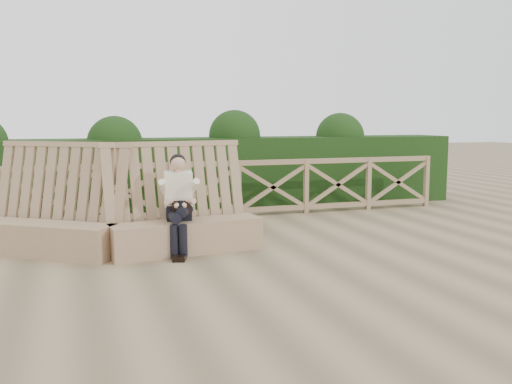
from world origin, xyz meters
name	(u,v)px	position (x,y,z in m)	size (l,w,h in m)	color
ground	(263,262)	(0.00, 0.00, 0.00)	(60.00, 60.00, 0.00)	brown
bench	(115,225)	(-1.82, 1.19, 0.40)	(4.11, 1.90, 1.60)	olive
woman	(179,200)	(-0.96, 0.88, 0.76)	(0.43, 0.86, 1.42)	black
guardrail	(202,190)	(0.00, 3.50, 0.55)	(10.10, 0.09, 1.10)	#937855
hedge	(189,174)	(0.00, 4.70, 0.75)	(12.00, 1.20, 1.50)	black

